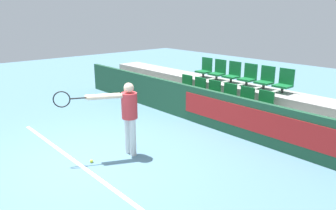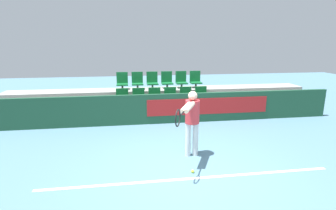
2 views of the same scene
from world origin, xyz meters
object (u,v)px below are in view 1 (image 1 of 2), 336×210
object	(u,v)px
stadium_chair_11	(284,82)
stadium_chair_5	(264,105)
stadium_chair_2	(212,93)
stadium_chair_0	(185,86)
stadium_chair_1	(198,89)
stadium_chair_4	(245,100)
stadium_chair_10	(266,79)
tennis_player	(125,111)
stadium_chair_3	(228,96)
stadium_chair_6	(205,68)
stadium_chair_9	(248,76)
stadium_chair_7	(218,71)
tennis_ball	(91,161)
stadium_chair_8	(233,73)

from	to	relation	value
stadium_chair_11	stadium_chair_5	bearing A→B (deg)	-90.00
stadium_chair_2	stadium_chair_0	bearing A→B (deg)	180.00
stadium_chair_1	stadium_chair_2	bearing A→B (deg)	0.00
stadium_chair_4	stadium_chair_10	world-z (taller)	stadium_chair_10
stadium_chair_2	tennis_player	world-z (taller)	tennis_player
stadium_chair_5	stadium_chair_1	bearing A→B (deg)	180.00
stadium_chair_2	stadium_chair_3	world-z (taller)	same
stadium_chair_1	stadium_chair_11	distance (m)	2.39
stadium_chair_6	stadium_chair_10	distance (m)	2.18
stadium_chair_5	stadium_chair_11	world-z (taller)	stadium_chair_11
stadium_chair_5	stadium_chair_9	distance (m)	1.46
stadium_chair_7	tennis_ball	distance (m)	5.05
stadium_chair_3	stadium_chair_11	xyz separation A→B (m)	(1.09, 0.87, 0.44)
stadium_chair_11	tennis_ball	xyz separation A→B (m)	(-1.26, -4.84, -1.12)
tennis_ball	stadium_chair_2	bearing A→B (deg)	95.34
stadium_chair_3	stadium_chair_9	xyz separation A→B (m)	(0.00, 0.87, 0.44)
stadium_chair_1	stadium_chair_9	bearing A→B (deg)	38.51
stadium_chair_0	stadium_chair_11	bearing A→B (deg)	17.66
stadium_chair_6	stadium_chair_3	bearing A→B (deg)	-27.95
stadium_chair_6	stadium_chair_4	bearing A→B (deg)	-21.70
stadium_chair_5	stadium_chair_11	xyz separation A→B (m)	(0.00, 0.87, 0.44)
tennis_ball	stadium_chair_1	bearing A→B (deg)	102.99
stadium_chair_5	stadium_chair_9	size ratio (longest dim) A/B	1.00
stadium_chair_1	tennis_ball	distance (m)	4.13
stadium_chair_10	tennis_ball	world-z (taller)	stadium_chair_10
stadium_chair_7	stadium_chair_10	xyz separation A→B (m)	(1.63, 0.00, 0.00)
stadium_chair_0	stadium_chair_6	size ratio (longest dim) A/B	1.00
stadium_chair_7	stadium_chair_11	world-z (taller)	same
stadium_chair_1	stadium_chair_10	size ratio (longest dim) A/B	1.00
stadium_chair_8	stadium_chair_9	bearing A→B (deg)	0.00
tennis_player	tennis_ball	xyz separation A→B (m)	(-0.13, -0.75, -0.91)
stadium_chair_9	stadium_chair_10	xyz separation A→B (m)	(0.54, 0.00, 0.00)
stadium_chair_0	stadium_chair_10	world-z (taller)	stadium_chair_10
stadium_chair_0	stadium_chair_1	world-z (taller)	same
stadium_chair_1	tennis_ball	world-z (taller)	stadium_chair_1
stadium_chair_4	stadium_chair_9	xyz separation A→B (m)	(-0.54, 0.87, 0.44)
stadium_chair_11	tennis_ball	bearing A→B (deg)	-104.63
tennis_player	stadium_chair_1	bearing A→B (deg)	133.43
stadium_chair_8	tennis_ball	distance (m)	4.98
stadium_chair_9	tennis_player	bearing A→B (deg)	-90.55
stadium_chair_1	tennis_ball	bearing A→B (deg)	-77.01
stadium_chair_4	stadium_chair_6	size ratio (longest dim) A/B	1.00
stadium_chair_4	stadium_chair_5	distance (m)	0.54
stadium_chair_5	stadium_chair_8	bearing A→B (deg)	152.05
tennis_player	stadium_chair_8	bearing A→B (deg)	122.42
stadium_chair_6	stadium_chair_10	bearing A→B (deg)	0.00
stadium_chair_4	tennis_player	distance (m)	3.28
stadium_chair_0	stadium_chair_10	size ratio (longest dim) A/B	1.00
stadium_chair_1	stadium_chair_3	distance (m)	1.09
stadium_chair_1	stadium_chair_10	distance (m)	1.90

